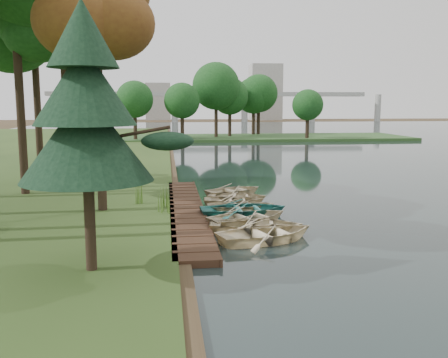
{
  "coord_description": "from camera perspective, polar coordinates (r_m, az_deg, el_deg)",
  "views": [
    {
      "loc": [
        -2.51,
        -23.06,
        5.16
      ],
      "look_at": [
        0.18,
        0.21,
        1.64
      ],
      "focal_mm": 40.0,
      "sensor_mm": 36.0,
      "label": 1
    }
  ],
  "objects": [
    {
      "name": "rowboat_2",
      "position": [
        21.49,
        2.89,
        -4.16
      ],
      "size": [
        4.47,
        3.91,
        0.77
      ],
      "primitive_type": "imported",
      "rotation": [
        0.0,
        0.0,
        1.98
      ],
      "color": "beige",
      "rests_on": "water"
    },
    {
      "name": "rowboat_1",
      "position": [
        20.06,
        3.7,
        -5.07
      ],
      "size": [
        4.17,
        3.31,
        0.78
      ],
      "primitive_type": "imported",
      "rotation": [
        0.0,
        0.0,
        1.39
      ],
      "color": "beige",
      "rests_on": "water"
    },
    {
      "name": "reeds_1",
      "position": [
        24.06,
        -6.71,
        -2.0
      ],
      "size": [
        0.6,
        0.6,
        0.96
      ],
      "primitive_type": "cone",
      "color": "#3F661E",
      "rests_on": "bank"
    },
    {
      "name": "building_b",
      "position": [
        168.08,
        -7.54,
        8.77
      ],
      "size": [
        8.0,
        8.0,
        12.0
      ],
      "primitive_type": "cube",
      "color": "#A5A5A0",
      "rests_on": "ground"
    },
    {
      "name": "rowboat_3",
      "position": [
        22.89,
        2.28,
        -3.29
      ],
      "size": [
        4.16,
        3.11,
        0.82
      ],
      "primitive_type": "imported",
      "rotation": [
        0.0,
        0.0,
        1.64
      ],
      "color": "teal",
      "rests_on": "water"
    },
    {
      "name": "reeds_2",
      "position": [
        24.91,
        -9.49,
        -1.49
      ],
      "size": [
        0.6,
        0.6,
        1.13
      ],
      "primitive_type": "cone",
      "color": "#3F661E",
      "rests_on": "bank"
    },
    {
      "name": "rowboat_4",
      "position": [
        24.01,
        1.98,
        -2.91
      ],
      "size": [
        3.39,
        2.51,
        0.67
      ],
      "primitive_type": "imported",
      "rotation": [
        0.0,
        0.0,
        1.63
      ],
      "color": "beige",
      "rests_on": "water"
    },
    {
      "name": "building_a",
      "position": [
        166.31,
        4.74,
        9.85
      ],
      "size": [
        10.0,
        8.0,
        18.0
      ],
      "primitive_type": "cube",
      "color": "#A5A5A0",
      "rests_on": "ground"
    },
    {
      "name": "tree_3",
      "position": [
        29.53,
        -22.85,
        17.89
      ],
      "size": [
        4.97,
        4.97,
        12.18
      ],
      "color": "black",
      "rests_on": "bank"
    },
    {
      "name": "stored_rowboat",
      "position": [
        34.74,
        -13.14,
        0.82
      ],
      "size": [
        3.48,
        2.81,
        0.64
      ],
      "primitive_type": "imported",
      "rotation": [
        3.14,
        0.0,
        1.35
      ],
      "color": "beige",
      "rests_on": "bank"
    },
    {
      "name": "tree_2",
      "position": [
        23.7,
        -14.45,
        17.57
      ],
      "size": [
        3.71,
        3.71,
        10.4
      ],
      "color": "black",
      "rests_on": "bank"
    },
    {
      "name": "reeds_0",
      "position": [
        22.71,
        -6.94,
        -2.5
      ],
      "size": [
        0.6,
        0.6,
        1.06
      ],
      "primitive_type": "cone",
      "color": "#3F661E",
      "rests_on": "bank"
    },
    {
      "name": "bridge",
      "position": [
        143.84,
        -0.7,
        9.32
      ],
      "size": [
        95.9,
        4.0,
        8.6
      ],
      "color": "#A5A5A0",
      "rests_on": "ground"
    },
    {
      "name": "rowboat_7",
      "position": [
        28.21,
        1.19,
        -1.16
      ],
      "size": [
        4.08,
        3.59,
        0.7
      ],
      "primitive_type": "imported",
      "rotation": [
        0.0,
        0.0,
        1.99
      ],
      "color": "beige",
      "rests_on": "water"
    },
    {
      "name": "rowboat_0",
      "position": [
        18.88,
        4.95,
        -5.92
      ],
      "size": [
        4.53,
        3.81,
        0.8
      ],
      "primitive_type": "imported",
      "rotation": [
        0.0,
        0.0,
        1.88
      ],
      "color": "beige",
      "rests_on": "water"
    },
    {
      "name": "tree_4",
      "position": [
        30.32,
        -17.98,
        16.11
      ],
      "size": [
        4.41,
        4.41,
        11.03
      ],
      "color": "black",
      "rests_on": "bank"
    },
    {
      "name": "ground",
      "position": [
        23.76,
        -0.38,
        -3.99
      ],
      "size": [
        300.0,
        300.0,
        0.0
      ],
      "primitive_type": "plane",
      "color": "#3D2F1D"
    },
    {
      "name": "rowboat_5",
      "position": [
        25.54,
        1.16,
        -2.25
      ],
      "size": [
        3.28,
        2.48,
        0.64
      ],
      "primitive_type": "imported",
      "rotation": [
        0.0,
        0.0,
        1.48
      ],
      "color": "beige",
      "rests_on": "water"
    },
    {
      "name": "pine_tree",
      "position": [
        14.77,
        -15.57,
        7.65
      ],
      "size": [
        3.8,
        3.8,
        7.76
      ],
      "color": "black",
      "rests_on": "bank"
    },
    {
      "name": "tree_6",
      "position": [
        33.65,
        -20.94,
        15.23
      ],
      "size": [
        4.88,
        4.88,
        11.24
      ],
      "color": "black",
      "rests_on": "bank"
    },
    {
      "name": "boardwalk",
      "position": [
        23.61,
        -4.25,
        -3.72
      ],
      "size": [
        1.6,
        16.0,
        0.3
      ],
      "primitive_type": "cube",
      "color": "#352114",
      "rests_on": "ground"
    },
    {
      "name": "rowboat_6",
      "position": [
        26.52,
        1.52,
        -1.85
      ],
      "size": [
        3.51,
        2.85,
        0.64
      ],
      "primitive_type": "imported",
      "rotation": [
        0.0,
        0.0,
        1.34
      ],
      "color": "beige",
      "rests_on": "water"
    },
    {
      "name": "far_trees",
      "position": [
        73.42,
        -1.01,
        9.54
      ],
      "size": [
        45.6,
        5.6,
        8.8
      ],
      "color": "black",
      "rests_on": "peninsula"
    },
    {
      "name": "peninsula",
      "position": [
        73.97,
        1.58,
        4.73
      ],
      "size": [
        50.0,
        14.0,
        0.45
      ],
      "primitive_type": "cube",
      "color": "#294A20",
      "rests_on": "ground"
    },
    {
      "name": "reeds_3",
      "position": [
        30.18,
        -9.95,
        0.12
      ],
      "size": [
        0.6,
        0.6,
        1.0
      ],
      "primitive_type": "cone",
      "color": "#3F661E",
      "rests_on": "bank"
    }
  ]
}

